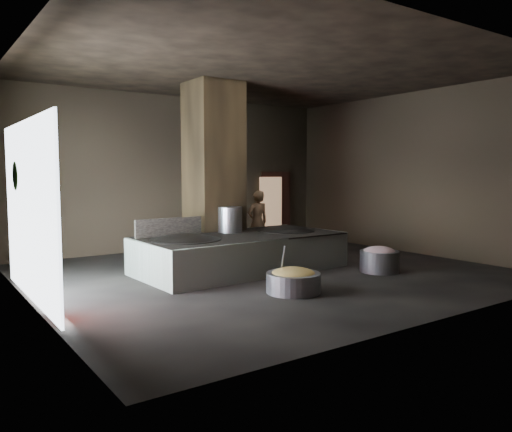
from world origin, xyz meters
TOP-DOWN VIEW (x-y plane):
  - floor at (0.00, 0.00)m, footprint 10.00×9.00m
  - ceiling at (0.00, 0.00)m, footprint 10.00×9.00m
  - back_wall at (0.00, 4.55)m, footprint 10.00×0.10m
  - front_wall at (0.00, -4.55)m, footprint 10.00×0.10m
  - left_wall at (-5.05, 0.00)m, footprint 0.10×9.00m
  - right_wall at (5.05, 0.00)m, footprint 0.10×9.00m
  - pillar at (-0.30, 1.90)m, footprint 1.20×1.20m
  - hearth_platform at (-0.38, 0.53)m, footprint 4.82×2.46m
  - platform_cap at (-0.38, 0.53)m, footprint 4.63×2.22m
  - wok_left at (-1.83, 0.48)m, footprint 1.49×1.49m
  - wok_left_rim at (-1.83, 0.48)m, footprint 1.52×1.52m
  - wok_right at (0.97, 0.58)m, footprint 1.39×1.39m
  - wok_right_rim at (0.97, 0.58)m, footprint 1.42×1.42m
  - stock_pot at (-0.33, 1.08)m, footprint 0.58×0.58m
  - splash_guard at (-1.83, 1.28)m, footprint 1.65×0.13m
  - cook at (1.33, 2.30)m, footprint 0.67×0.45m
  - veg_basin at (-0.75, -1.85)m, footprint 1.03×1.03m
  - veg_fill at (-0.75, -1.85)m, footprint 0.84×0.84m
  - ladle at (-0.90, -1.70)m, footprint 0.20×0.38m
  - meat_basin at (2.12, -1.43)m, footprint 0.93×0.93m
  - meat_fill at (2.12, -1.43)m, footprint 0.73×0.73m
  - doorway_near at (1.20, 4.45)m, footprint 1.18×0.08m
  - doorway_near_glow at (1.11, 4.60)m, footprint 0.75×0.04m
  - doorway_far at (3.60, 4.45)m, footprint 1.18×0.08m
  - doorway_far_glow at (3.33, 4.38)m, footprint 0.90×0.04m
  - left_opening at (-4.95, 0.20)m, footprint 0.04×4.20m
  - pavilion_sliver at (-4.88, -1.10)m, footprint 0.05×0.90m
  - tree_silhouette at (-4.85, 1.30)m, footprint 0.28×1.10m

SIDE VIEW (x-z plane):
  - floor at x=0.00m, z-range -0.10..0.00m
  - veg_basin at x=-0.75m, z-range 0.00..0.38m
  - meat_basin at x=2.12m, z-range 0.00..0.48m
  - veg_fill at x=-0.75m, z-range 0.22..0.48m
  - hearth_platform at x=-0.38m, z-range 0.00..0.82m
  - meat_fill at x=2.12m, z-range 0.31..0.59m
  - ladle at x=-0.90m, z-range 0.19..0.91m
  - wok_left at x=-1.83m, z-range 0.54..0.96m
  - wok_right at x=0.97m, z-range 0.55..0.95m
  - platform_cap at x=-0.38m, z-range 0.80..0.83m
  - wok_left_rim at x=-1.83m, z-range 0.79..0.85m
  - wok_right_rim at x=0.97m, z-range 0.79..0.85m
  - pavilion_sliver at x=-4.88m, z-range 0.00..1.70m
  - cook at x=1.33m, z-range 0.00..1.76m
  - splash_guard at x=-1.83m, z-range 0.82..1.24m
  - doorway_near_glow at x=1.11m, z-range 0.16..1.94m
  - doorway_far_glow at x=3.33m, z-range -0.01..2.11m
  - doorway_near at x=1.20m, z-range -0.09..2.29m
  - doorway_far at x=3.60m, z-range -0.09..2.29m
  - stock_pot at x=-0.33m, z-range 0.82..1.44m
  - left_opening at x=-4.95m, z-range 0.05..3.15m
  - tree_silhouette at x=-4.85m, z-range 1.65..2.75m
  - back_wall at x=0.00m, z-range 0.00..4.50m
  - front_wall at x=0.00m, z-range 0.00..4.50m
  - left_wall at x=-5.05m, z-range 0.00..4.50m
  - right_wall at x=5.05m, z-range 0.00..4.50m
  - pillar at x=-0.30m, z-range 0.00..4.50m
  - ceiling at x=0.00m, z-range 4.50..4.60m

